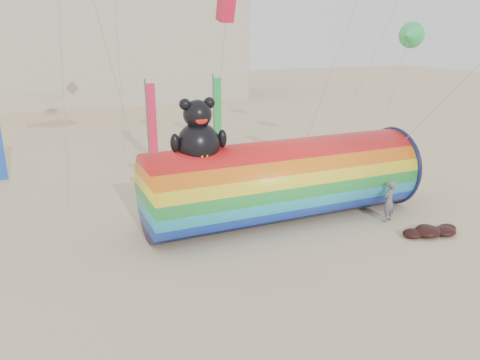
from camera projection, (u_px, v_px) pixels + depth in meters
name	position (u px, v px, depth m)	size (l,w,h in m)	color
ground	(244.00, 254.00, 17.45)	(160.00, 160.00, 0.00)	#CCB58C
windsock_assembly	(284.00, 178.00, 20.22)	(12.22, 3.72, 5.63)	red
kite_handler	(389.00, 201.00, 20.19)	(0.68, 0.44, 1.85)	#595A60
fabric_bundle	(431.00, 231.00, 19.04)	(2.62, 1.35, 0.41)	black
festival_banners	(132.00, 121.00, 28.88)	(14.52, 4.20, 5.20)	#59595E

